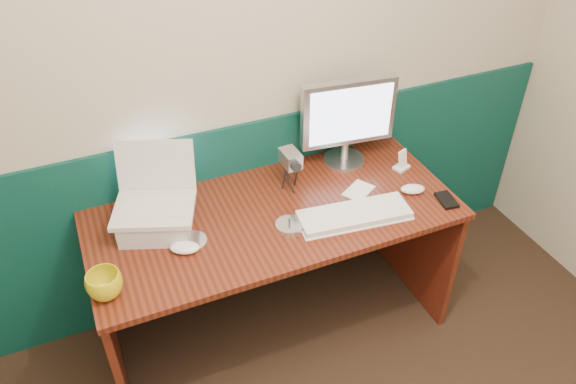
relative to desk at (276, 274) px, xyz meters
name	(u,v)px	position (x,y,z in m)	size (l,w,h in m)	color
back_wall	(224,75)	(-0.07, 0.37, 0.88)	(3.50, 0.04, 2.50)	#B8B19B
wainscot	(235,213)	(-0.07, 0.36, 0.12)	(3.48, 0.02, 1.00)	#083736
desk	(276,274)	(0.00, 0.00, 0.00)	(1.60, 0.70, 0.75)	#3A180A
laptop_riser	(156,221)	(-0.49, 0.09, 0.42)	(0.28, 0.24, 0.10)	#B9BDC5
laptop	(150,185)	(-0.49, 0.09, 0.61)	(0.32, 0.25, 0.27)	silver
monitor	(347,122)	(0.46, 0.23, 0.60)	(0.45, 0.13, 0.45)	#B4B4B9
keyboard	(354,215)	(0.30, -0.17, 0.39)	(0.48, 0.16, 0.03)	white
mouse_right	(413,189)	(0.63, -0.11, 0.39)	(0.11, 0.07, 0.04)	white
mouse_left	(185,248)	(-0.42, -0.08, 0.39)	(0.12, 0.07, 0.04)	white
mug	(105,285)	(-0.74, -0.20, 0.43)	(0.13, 0.13, 0.10)	gold
camcorder	(290,170)	(0.13, 0.13, 0.48)	(0.09, 0.14, 0.21)	#B7B7BC
cd_spindle	(289,226)	(0.02, -0.12, 0.39)	(0.12, 0.12, 0.02)	silver
cd_loose_a	(191,241)	(-0.38, -0.03, 0.38)	(0.13, 0.13, 0.00)	silver
pen	(359,207)	(0.36, -0.11, 0.38)	(0.01, 0.01, 0.16)	black
papers	(359,191)	(0.41, -0.01, 0.38)	(0.15, 0.10, 0.00)	white
dock	(401,167)	(0.69, 0.07, 0.38)	(0.07, 0.05, 0.01)	white
music_player	(403,159)	(0.69, 0.07, 0.43)	(0.05, 0.01, 0.09)	white
pda	(447,200)	(0.73, -0.23, 0.38)	(0.07, 0.12, 0.01)	black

